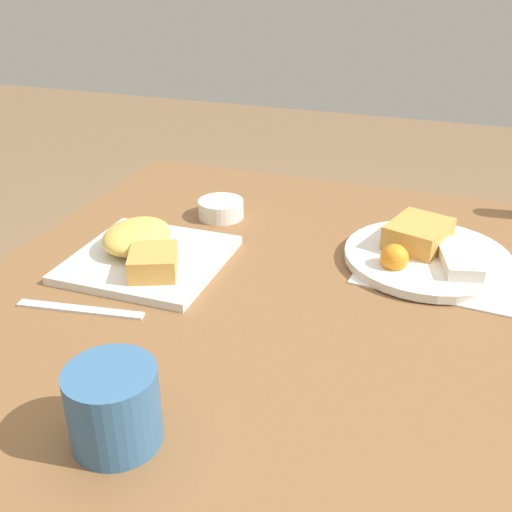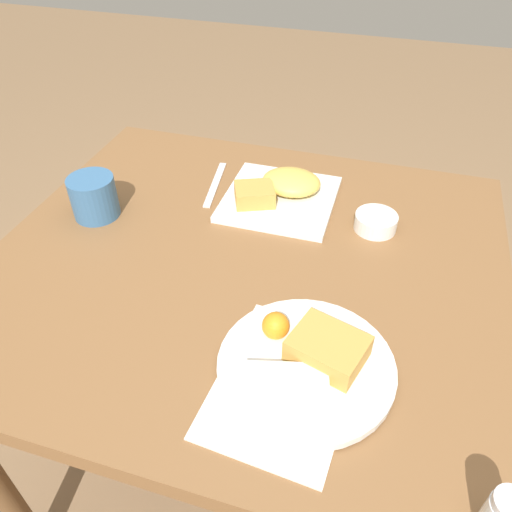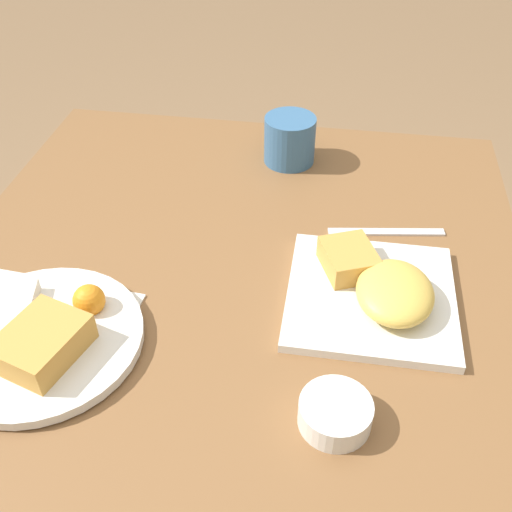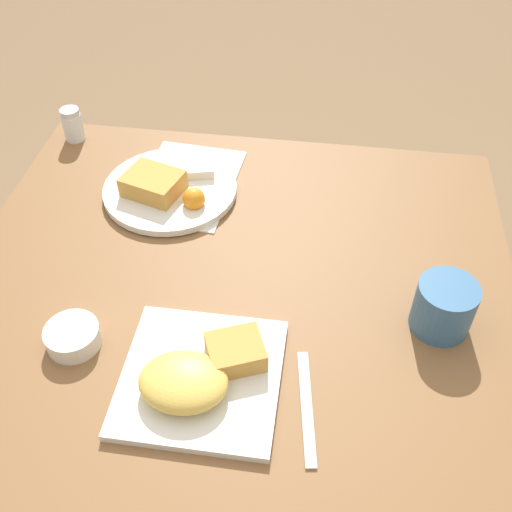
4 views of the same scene
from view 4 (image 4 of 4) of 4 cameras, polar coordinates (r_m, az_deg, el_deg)
ground_plane at (r=1.66m, az=-1.45°, el=-20.00°), size 8.00×8.00×0.00m
dining_table at (r=1.10m, az=-2.05°, el=-5.46°), size 0.97×0.88×0.74m
menu_card at (r=1.24m, az=-6.62°, el=6.86°), size 0.21×0.28×0.00m
plate_square_near at (r=0.90m, az=-5.44°, el=-11.27°), size 0.23×0.23×0.06m
plate_oval_far at (r=1.21m, az=-8.31°, el=6.54°), size 0.27×0.27×0.05m
sauce_ramekin at (r=0.98m, az=-17.06°, el=-7.30°), size 0.09×0.09×0.03m
salt_shaker at (r=1.41m, az=-17.03°, el=11.73°), size 0.04×0.04×0.07m
butter_knife at (r=0.89m, az=4.84°, el=-14.08°), size 0.04×0.19×0.00m
coffee_mug at (r=0.99m, az=17.45°, el=-4.63°), size 0.09×0.09×0.09m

